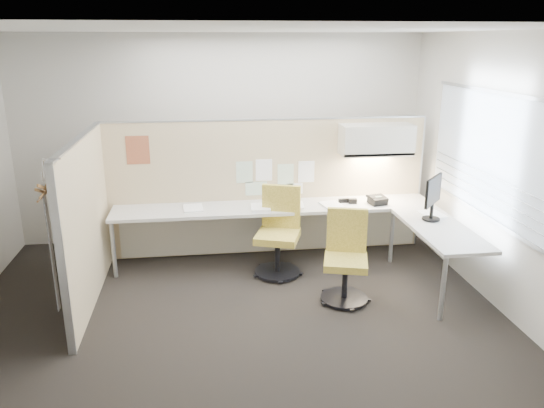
{
  "coord_description": "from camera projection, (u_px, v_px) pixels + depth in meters",
  "views": [
    {
      "loc": [
        -0.27,
        -4.96,
        2.72
      ],
      "look_at": [
        0.5,
        0.8,
        0.9
      ],
      "focal_mm": 35.0,
      "sensor_mm": 36.0,
      "label": 1
    }
  ],
  "objects": [
    {
      "name": "paper_stack_1",
      "position": [
        261.0,
        208.0,
        6.45
      ],
      "size": [
        0.25,
        0.31,
        0.04
      ],
      "primitive_type": "cube",
      "rotation": [
        0.0,
        0.0,
        -0.06
      ],
      "color": "white",
      "rests_on": "desk"
    },
    {
      "name": "phone",
      "position": [
        377.0,
        200.0,
        6.64
      ],
      "size": [
        0.25,
        0.23,
        0.12
      ],
      "rotation": [
        0.0,
        0.0,
        0.23
      ],
      "color": "black",
      "rests_on": "desk"
    },
    {
      "name": "desk",
      "position": [
        303.0,
        218.0,
        6.54
      ],
      "size": [
        4.0,
        2.07,
        0.73
      ],
      "color": "beige",
      "rests_on": "floor"
    },
    {
      "name": "tape_dispenser",
      "position": [
        353.0,
        201.0,
        6.68
      ],
      "size": [
        0.11,
        0.07,
        0.06
      ],
      "primitive_type": "cube",
      "rotation": [
        0.0,
        0.0,
        -0.14
      ],
      "color": "black",
      "rests_on": "desk"
    },
    {
      "name": "chair_left",
      "position": [
        279.0,
        234.0,
        6.32
      ],
      "size": [
        0.62,
        0.63,
        1.04
      ],
      "rotation": [
        0.0,
        0.0,
        -0.34
      ],
      "color": "black",
      "rests_on": "floor"
    },
    {
      "name": "wall_right",
      "position": [
        498.0,
        172.0,
        5.46
      ],
      "size": [
        0.02,
        4.5,
        2.8
      ],
      "primitive_type": "cube",
      "color": "beige",
      "rests_on": "ground"
    },
    {
      "name": "coat_hook",
      "position": [
        46.0,
        201.0,
        4.44
      ],
      "size": [
        0.18,
        0.45,
        1.36
      ],
      "color": "silver",
      "rests_on": "partition_left"
    },
    {
      "name": "overhead_bin",
      "position": [
        376.0,
        140.0,
        6.64
      ],
      "size": [
        0.9,
        0.36,
        0.38
      ],
      "primitive_type": "cube",
      "color": "beige",
      "rests_on": "partition_back"
    },
    {
      "name": "pinned_papers",
      "position": [
        274.0,
        176.0,
        6.79
      ],
      "size": [
        1.01,
        0.0,
        0.47
      ],
      "color": "#8CBF8C",
      "rests_on": "partition_back"
    },
    {
      "name": "wall_front",
      "position": [
        256.0,
        283.0,
        2.99
      ],
      "size": [
        5.5,
        0.02,
        2.8
      ],
      "primitive_type": "cube",
      "color": "beige",
      "rests_on": "ground"
    },
    {
      "name": "poster",
      "position": [
        138.0,
        150.0,
        6.46
      ],
      "size": [
        0.28,
        0.0,
        0.35
      ],
      "primitive_type": "cube",
      "color": "#DC511B",
      "rests_on": "partition_back"
    },
    {
      "name": "partition_left",
      "position": [
        87.0,
        223.0,
        5.55
      ],
      "size": [
        0.06,
        2.2,
        1.75
      ],
      "primitive_type": "cube",
      "color": "#CAB18C",
      "rests_on": "floor"
    },
    {
      "name": "wall_back",
      "position": [
        222.0,
        140.0,
        7.24
      ],
      "size": [
        5.5,
        0.02,
        2.8
      ],
      "primitive_type": "cube",
      "color": "beige",
      "rests_on": "ground"
    },
    {
      "name": "chair_right",
      "position": [
        346.0,
        260.0,
        5.69
      ],
      "size": [
        0.56,
        0.57,
        0.97
      ],
      "rotation": [
        0.0,
        0.0,
        -0.27
      ],
      "color": "black",
      "rests_on": "floor"
    },
    {
      "name": "window_pane",
      "position": [
        498.0,
        158.0,
        5.42
      ],
      "size": [
        0.01,
        2.8,
        1.3
      ],
      "primitive_type": "cube",
      "color": "#9EAAB7",
      "rests_on": "wall_right"
    },
    {
      "name": "paper_stack_0",
      "position": [
        193.0,
        208.0,
        6.46
      ],
      "size": [
        0.25,
        0.31,
        0.02
      ],
      "primitive_type": "cube",
      "rotation": [
        0.0,
        0.0,
        0.07
      ],
      "color": "white",
      "rests_on": "desk"
    },
    {
      "name": "task_light_strip",
      "position": [
        375.0,
        156.0,
        6.7
      ],
      "size": [
        0.6,
        0.06,
        0.02
      ],
      "primitive_type": "cube",
      "color": "#FFEABF",
      "rests_on": "overhead_bin"
    },
    {
      "name": "paper_stack_4",
      "position": [
        432.0,
        214.0,
        6.23
      ],
      "size": [
        0.27,
        0.33,
        0.02
      ],
      "primitive_type": "cube",
      "rotation": [
        0.0,
        0.0,
        0.14
      ],
      "color": "white",
      "rests_on": "desk"
    },
    {
      "name": "partition_back",
      "position": [
        268.0,
        188.0,
        6.85
      ],
      "size": [
        4.1,
        0.06,
        1.75
      ],
      "primitive_type": "cube",
      "color": "#CAB18C",
      "rests_on": "floor"
    },
    {
      "name": "stapler",
      "position": [
        344.0,
        201.0,
        6.72
      ],
      "size": [
        0.14,
        0.05,
        0.05
      ],
      "primitive_type": "cube",
      "rotation": [
        0.0,
        0.0,
        0.09
      ],
      "color": "black",
      "rests_on": "desk"
    },
    {
      "name": "monitor",
      "position": [
        433.0,
        195.0,
        5.99
      ],
      "size": [
        0.34,
        0.38,
        0.51
      ],
      "rotation": [
        0.0,
        0.0,
        0.85
      ],
      "color": "black",
      "rests_on": "desk"
    },
    {
      "name": "floor",
      "position": [
        235.0,
        311.0,
        5.53
      ],
      "size": [
        5.5,
        4.5,
        0.01
      ],
      "primitive_type": "cube",
      "color": "black",
      "rests_on": "ground"
    },
    {
      "name": "ceiling",
      "position": [
        228.0,
        28.0,
        4.7
      ],
      "size": [
        5.5,
        4.5,
        0.01
      ],
      "primitive_type": "cube",
      "color": "white",
      "rests_on": "wall_back"
    },
    {
      "name": "paper_stack_2",
      "position": [
        294.0,
        205.0,
        6.6
      ],
      "size": [
        0.26,
        0.32,
        0.02
      ],
      "primitive_type": "cube",
      "rotation": [
        0.0,
        0.0,
        -0.09
      ],
      "color": "white",
      "rests_on": "desk"
    },
    {
      "name": "paper_stack_3",
      "position": [
        332.0,
        205.0,
        6.59
      ],
      "size": [
        0.28,
        0.34,
        0.02
      ],
      "primitive_type": "cube",
      "rotation": [
        0.0,
        0.0,
        0.19
      ],
      "color": "white",
      "rests_on": "desk"
    }
  ]
}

